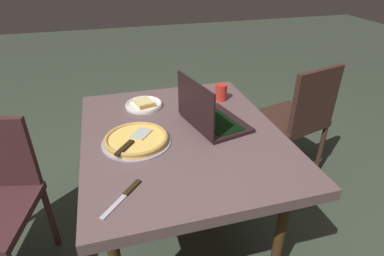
{
  "coord_description": "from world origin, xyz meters",
  "views": [
    {
      "loc": [
        -1.29,
        0.31,
        1.53
      ],
      "look_at": [
        -0.03,
        -0.04,
        0.78
      ],
      "focal_mm": 29.41,
      "sensor_mm": 36.0,
      "label": 1
    }
  ],
  "objects_px": {
    "pizza_plate": "(144,104)",
    "chair_near": "(298,116)",
    "pizza_tray": "(136,139)",
    "dining_table": "(182,144)",
    "table_knife": "(126,194)",
    "laptop": "(209,116)",
    "drink_cup": "(221,92)"
  },
  "relations": [
    {
      "from": "pizza_tray",
      "to": "chair_near",
      "type": "bearing_deg",
      "value": -70.85
    },
    {
      "from": "pizza_plate",
      "to": "drink_cup",
      "type": "bearing_deg",
      "value": -93.95
    },
    {
      "from": "laptop",
      "to": "chair_near",
      "type": "bearing_deg",
      "value": -66.66
    },
    {
      "from": "pizza_tray",
      "to": "table_knife",
      "type": "relative_size",
      "value": 1.82
    },
    {
      "from": "chair_near",
      "to": "dining_table",
      "type": "bearing_deg",
      "value": 111.75
    },
    {
      "from": "dining_table",
      "to": "pizza_plate",
      "type": "distance_m",
      "value": 0.38
    },
    {
      "from": "chair_near",
      "to": "table_knife",
      "type": "bearing_deg",
      "value": 121.38
    },
    {
      "from": "table_knife",
      "to": "drink_cup",
      "type": "xyz_separation_m",
      "value": [
        0.69,
        -0.63,
        0.05
      ]
    },
    {
      "from": "dining_table",
      "to": "table_knife",
      "type": "distance_m",
      "value": 0.5
    },
    {
      "from": "laptop",
      "to": "chair_near",
      "type": "height_order",
      "value": "laptop"
    },
    {
      "from": "pizza_tray",
      "to": "chair_near",
      "type": "relative_size",
      "value": 0.36
    },
    {
      "from": "dining_table",
      "to": "table_knife",
      "type": "relative_size",
      "value": 6.47
    },
    {
      "from": "pizza_plate",
      "to": "chair_near",
      "type": "distance_m",
      "value": 1.08
    },
    {
      "from": "pizza_tray",
      "to": "chair_near",
      "type": "xyz_separation_m",
      "value": [
        0.4,
        -1.15,
        -0.24
      ]
    },
    {
      "from": "laptop",
      "to": "drink_cup",
      "type": "distance_m",
      "value": 0.32
    },
    {
      "from": "dining_table",
      "to": "laptop",
      "type": "distance_m",
      "value": 0.2
    },
    {
      "from": "dining_table",
      "to": "laptop",
      "type": "xyz_separation_m",
      "value": [
        0.04,
        -0.15,
        0.12
      ]
    },
    {
      "from": "dining_table",
      "to": "chair_near",
      "type": "bearing_deg",
      "value": -68.25
    },
    {
      "from": "drink_cup",
      "to": "chair_near",
      "type": "height_order",
      "value": "chair_near"
    },
    {
      "from": "dining_table",
      "to": "pizza_tray",
      "type": "xyz_separation_m",
      "value": [
        -0.03,
        0.23,
        0.08
      ]
    },
    {
      "from": "drink_cup",
      "to": "chair_near",
      "type": "bearing_deg",
      "value": -84.82
    },
    {
      "from": "drink_cup",
      "to": "chair_near",
      "type": "xyz_separation_m",
      "value": [
        0.05,
        -0.6,
        -0.27
      ]
    },
    {
      "from": "laptop",
      "to": "drink_cup",
      "type": "height_order",
      "value": "laptop"
    },
    {
      "from": "dining_table",
      "to": "chair_near",
      "type": "distance_m",
      "value": 1.0
    },
    {
      "from": "dining_table",
      "to": "drink_cup",
      "type": "xyz_separation_m",
      "value": [
        0.31,
        -0.32,
        0.12
      ]
    },
    {
      "from": "dining_table",
      "to": "laptop",
      "type": "relative_size",
      "value": 2.91
    },
    {
      "from": "pizza_plate",
      "to": "dining_table",
      "type": "bearing_deg",
      "value": -158.32
    },
    {
      "from": "pizza_plate",
      "to": "chair_near",
      "type": "bearing_deg",
      "value": -88.75
    },
    {
      "from": "dining_table",
      "to": "laptop",
      "type": "height_order",
      "value": "laptop"
    },
    {
      "from": "pizza_plate",
      "to": "drink_cup",
      "type": "height_order",
      "value": "drink_cup"
    },
    {
      "from": "dining_table",
      "to": "drink_cup",
      "type": "distance_m",
      "value": 0.46
    },
    {
      "from": "dining_table",
      "to": "pizza_tray",
      "type": "relative_size",
      "value": 3.56
    }
  ]
}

